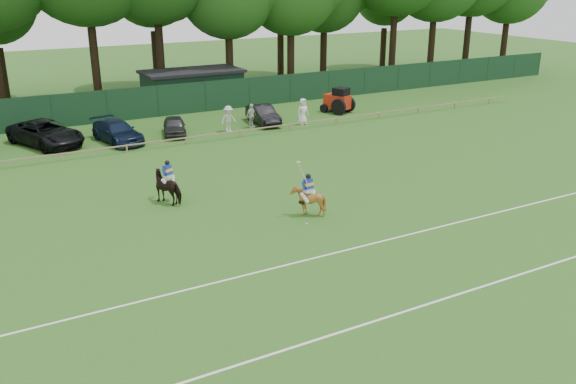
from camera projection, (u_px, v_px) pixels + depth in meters
ground at (312, 246)px, 25.52m from camera, size 160.00×160.00×0.00m
horse_dark at (169, 187)px, 30.22m from camera, size 1.70×2.09×1.61m
horse_chestnut at (308, 201)px, 28.58m from camera, size 1.39×1.51×1.47m
suv_black at (46, 133)px, 40.30m from camera, size 4.89×6.54×1.65m
sedan_navy at (117, 132)px, 41.09m from camera, size 2.94×5.25×1.44m
hatch_grey at (174, 126)px, 42.97m from camera, size 2.53×4.05×1.28m
estate_black at (263, 115)px, 46.17m from camera, size 1.96×4.41×1.41m
spectator_left at (229, 119)px, 43.77m from camera, size 1.30×0.86×1.89m
spectator_mid at (251, 116)px, 44.89m from camera, size 1.14×0.85×1.80m
spectator_right at (303, 111)px, 45.94m from camera, size 1.04×0.76×1.97m
rider_dark at (168, 173)px, 29.97m from camera, size 0.88×0.62×1.41m
rider_chestnut at (308, 187)px, 28.34m from camera, size 0.96×0.53×2.05m
polo_ball at (307, 224)px, 27.73m from camera, size 0.09×0.09×0.09m
pitch_lines at (361, 281)px, 22.63m from camera, size 60.00×5.10×0.01m
pitch_rail at (172, 140)px, 40.20m from camera, size 62.10×0.10×0.50m
perimeter_fence at (133, 104)px, 47.34m from camera, size 92.08×0.08×2.50m
utility_shed at (193, 87)px, 52.45m from camera, size 8.40×4.40×3.04m
tree_row at (132, 100)px, 55.26m from camera, size 96.00×12.00×21.00m
tractor at (339, 101)px, 49.80m from camera, size 2.48×2.90×2.06m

